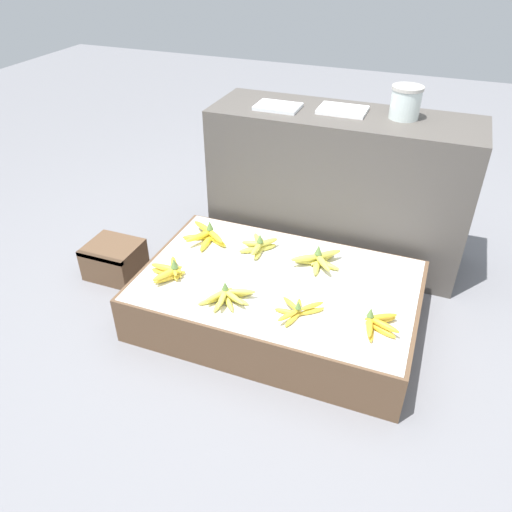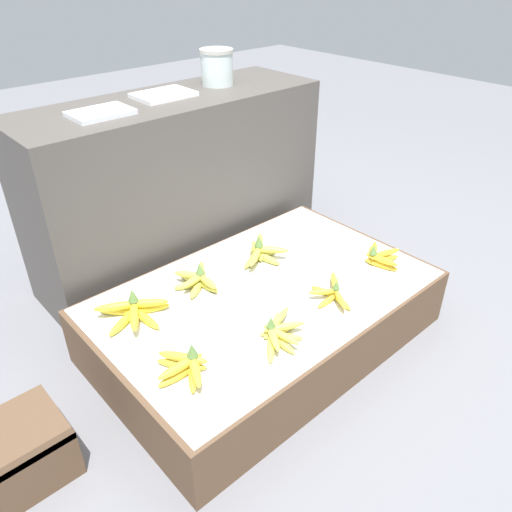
{
  "view_description": "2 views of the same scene",
  "coord_description": "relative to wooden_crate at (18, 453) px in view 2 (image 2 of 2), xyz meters",
  "views": [
    {
      "loc": [
        0.58,
        -1.78,
        1.66
      ],
      "look_at": [
        -0.14,
        0.06,
        0.31
      ],
      "focal_mm": 35.0,
      "sensor_mm": 36.0,
      "label": 1
    },
    {
      "loc": [
        -1.07,
        -1.14,
        1.38
      ],
      "look_at": [
        0.05,
        0.1,
        0.33
      ],
      "focal_mm": 35.0,
      "sensor_mm": 36.0,
      "label": 2
    }
  ],
  "objects": [
    {
      "name": "foam_tray_white",
      "position": [
        1.05,
        0.69,
        0.75
      ],
      "size": [
        0.24,
        0.18,
        0.02
      ],
      "color": "white",
      "rests_on": "back_vendor_table"
    },
    {
      "name": "banana_bunch_front_left",
      "position": [
        0.48,
        -0.2,
        0.19
      ],
      "size": [
        0.17,
        0.22,
        0.11
      ],
      "color": "gold",
      "rests_on": "display_platform"
    },
    {
      "name": "banana_bunch_front_right",
      "position": [
        1.45,
        -0.22,
        0.18
      ],
      "size": [
        0.16,
        0.2,
        0.1
      ],
      "color": "gold",
      "rests_on": "display_platform"
    },
    {
      "name": "ground_plane",
      "position": [
        0.96,
        -0.04,
        -0.09
      ],
      "size": [
        10.0,
        10.0,
        0.0
      ],
      "primitive_type": "plane",
      "color": "slate"
    },
    {
      "name": "wooden_crate",
      "position": [
        0.0,
        0.0,
        0.0
      ],
      "size": [
        0.28,
        0.25,
        0.19
      ],
      "color": "brown",
      "rests_on": "ground_plane"
    },
    {
      "name": "banana_bunch_middle_midleft",
      "position": [
        0.79,
        0.15,
        0.18
      ],
      "size": [
        0.18,
        0.21,
        0.1
      ],
      "color": "gold",
      "rests_on": "display_platform"
    },
    {
      "name": "back_vendor_table",
      "position": [
        1.07,
        0.66,
        0.32
      ],
      "size": [
        1.39,
        0.45,
        0.83
      ],
      "color": "#4C4742",
      "rests_on": "ground_plane"
    },
    {
      "name": "foam_tray_dark",
      "position": [
        0.72,
        0.62,
        0.75
      ],
      "size": [
        0.23,
        0.16,
        0.02
      ],
      "color": "white",
      "rests_on": "back_vendor_table"
    },
    {
      "name": "banana_bunch_middle_left",
      "position": [
        0.5,
        0.15,
        0.18
      ],
      "size": [
        0.26,
        0.24,
        0.11
      ],
      "color": "yellow",
      "rests_on": "display_platform"
    },
    {
      "name": "banana_bunch_middle_midright",
      "position": [
        1.11,
        0.14,
        0.18
      ],
      "size": [
        0.24,
        0.22,
        0.11
      ],
      "color": "gold",
      "rests_on": "display_platform"
    },
    {
      "name": "banana_bunch_front_midright",
      "position": [
        1.12,
        -0.25,
        0.18
      ],
      "size": [
        0.21,
        0.21,
        0.08
      ],
      "color": "gold",
      "rests_on": "display_platform"
    },
    {
      "name": "glass_jar",
      "position": [
        1.35,
        0.7,
        0.81
      ],
      "size": [
        0.15,
        0.15,
        0.16
      ],
      "color": "silver",
      "rests_on": "back_vendor_table"
    },
    {
      "name": "display_platform",
      "position": [
        0.96,
        -0.04,
        0.03
      ],
      "size": [
        1.3,
        0.83,
        0.25
      ],
      "color": "brown",
      "rests_on": "ground_plane"
    },
    {
      "name": "banana_bunch_front_midleft",
      "position": [
        0.81,
        -0.28,
        0.18
      ],
      "size": [
        0.23,
        0.2,
        0.09
      ],
      "color": "#DBCC4C",
      "rests_on": "display_platform"
    }
  ]
}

